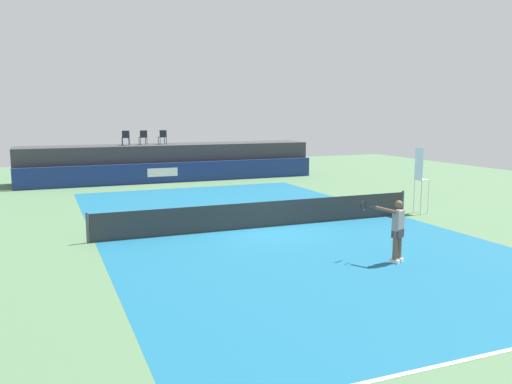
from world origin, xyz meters
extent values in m
plane|color=#4C704C|center=(0.00, 3.00, 0.00)|extent=(48.00, 48.00, 0.00)
cube|color=#16597A|center=(0.00, 0.00, 0.00)|extent=(12.00, 22.00, 0.00)
cube|color=white|center=(0.00, -10.95, 0.01)|extent=(12.00, 0.10, 0.00)
cube|color=navy|center=(0.00, 13.50, 0.60)|extent=(18.00, 0.20, 1.20)
cube|color=white|center=(-0.82, 13.39, 0.66)|extent=(1.80, 0.02, 0.50)
cube|color=#38383D|center=(0.00, 15.30, 1.10)|extent=(18.00, 2.80, 2.20)
cylinder|color=#1E232D|center=(-2.42, 15.43, 2.42)|extent=(0.04, 0.04, 0.44)
cylinder|color=#1E232D|center=(-2.82, 15.46, 2.42)|extent=(0.04, 0.04, 0.44)
cylinder|color=#1E232D|center=(-2.45, 15.03, 2.42)|extent=(0.04, 0.04, 0.44)
cylinder|color=#1E232D|center=(-2.85, 15.06, 2.42)|extent=(0.04, 0.04, 0.44)
cube|color=#1E232D|center=(-2.64, 15.24, 2.66)|extent=(0.47, 0.47, 0.03)
cube|color=#1E232D|center=(-2.65, 15.04, 2.88)|extent=(0.44, 0.06, 0.42)
cylinder|color=#1E232D|center=(-1.39, 15.51, 2.42)|extent=(0.04, 0.04, 0.44)
cylinder|color=#1E232D|center=(-1.79, 15.49, 2.42)|extent=(0.04, 0.04, 0.44)
cylinder|color=#1E232D|center=(-1.37, 15.10, 2.42)|extent=(0.04, 0.04, 0.44)
cylinder|color=#1E232D|center=(-1.77, 15.09, 2.42)|extent=(0.04, 0.04, 0.44)
cube|color=#1E232D|center=(-1.58, 15.30, 2.66)|extent=(0.46, 0.46, 0.03)
cube|color=#1E232D|center=(-1.57, 15.09, 2.88)|extent=(0.44, 0.04, 0.42)
cylinder|color=#1E232D|center=(-0.20, 15.50, 2.42)|extent=(0.04, 0.04, 0.44)
cylinder|color=#1E232D|center=(-0.60, 15.46, 2.42)|extent=(0.04, 0.04, 0.44)
cylinder|color=#1E232D|center=(-0.17, 15.09, 2.42)|extent=(0.04, 0.04, 0.44)
cylinder|color=#1E232D|center=(-0.57, 15.06, 2.42)|extent=(0.04, 0.04, 0.44)
cube|color=#1E232D|center=(-0.38, 15.28, 2.66)|extent=(0.47, 0.47, 0.03)
cube|color=#1E232D|center=(-0.37, 15.07, 2.88)|extent=(0.44, 0.06, 0.42)
cylinder|color=white|center=(7.36, -0.18, 0.70)|extent=(0.04, 0.04, 1.40)
cylinder|color=white|center=(7.31, 0.22, 0.70)|extent=(0.04, 0.04, 1.40)
cylinder|color=white|center=(6.95, -0.22, 0.70)|extent=(0.04, 0.04, 1.40)
cylinder|color=white|center=(6.91, 0.18, 0.70)|extent=(0.04, 0.04, 1.40)
cube|color=white|center=(7.13, 0.00, 1.41)|extent=(0.48, 0.48, 0.03)
cube|color=white|center=(6.93, -0.02, 2.09)|extent=(0.07, 0.44, 1.33)
cube|color=#2D2D2D|center=(0.00, 0.00, 0.47)|extent=(12.40, 0.02, 0.95)
cylinder|color=#4C4C51|center=(-6.20, 0.00, 0.50)|extent=(0.10, 0.10, 1.00)
cylinder|color=#4C4C51|center=(6.20, 0.00, 0.50)|extent=(0.10, 0.10, 1.00)
cube|color=white|center=(1.78, -5.56, 0.05)|extent=(0.22, 0.29, 0.10)
cylinder|color=brown|center=(1.78, -5.56, 0.51)|extent=(0.14, 0.14, 0.82)
cube|color=white|center=(1.56, -5.67, 0.05)|extent=(0.22, 0.29, 0.10)
cylinder|color=brown|center=(1.56, -5.67, 0.51)|extent=(0.14, 0.14, 0.82)
cube|color=#333338|center=(1.67, -5.61, 0.84)|extent=(0.40, 0.35, 0.24)
cube|color=gray|center=(1.67, -5.61, 1.20)|extent=(0.41, 0.34, 0.56)
sphere|color=brown|center=(1.67, -5.61, 1.66)|extent=(0.22, 0.22, 0.22)
cylinder|color=brown|center=(1.89, -5.51, 1.18)|extent=(0.09, 0.09, 0.60)
cylinder|color=brown|center=(1.34, -5.48, 1.50)|extent=(0.35, 0.58, 0.14)
cylinder|color=black|center=(1.15, -5.10, 1.53)|extent=(0.28, 0.16, 0.03)
torus|color=black|center=(1.03, -4.84, 1.53)|extent=(0.28, 0.15, 0.30)
camera|label=1|loc=(-7.46, -17.40, 4.19)|focal=36.89mm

